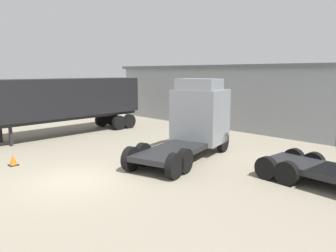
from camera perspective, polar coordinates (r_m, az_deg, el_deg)
ground_plane at (r=13.89m, az=-15.93°, el=-9.13°), size 60.00×60.00×0.00m
warehouse_building at (r=26.20m, az=19.37°, el=4.75°), size 30.79×7.07×4.84m
container_trailer_teal at (r=23.38m, az=-18.12°, el=4.44°), size 3.03×11.87×3.86m
tractor_unit_grey at (r=17.29m, az=4.82°, el=1.21°), size 4.13×6.95×3.98m
traffic_cone at (r=16.97m, az=-25.37°, el=-5.40°), size 0.40×0.40×0.55m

